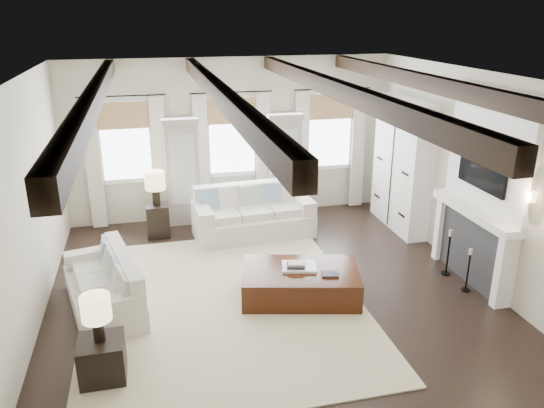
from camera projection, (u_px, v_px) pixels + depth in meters
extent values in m
plane|color=black|center=(276.00, 304.00, 7.72)|extent=(7.50, 7.50, 0.00)
cube|color=beige|center=(232.00, 139.00, 10.60)|extent=(6.50, 0.04, 3.20)
cube|color=beige|center=(404.00, 373.00, 3.75)|extent=(6.50, 0.04, 3.20)
cube|color=beige|center=(19.00, 221.00, 6.46)|extent=(0.04, 7.50, 3.20)
cube|color=beige|center=(488.00, 183.00, 7.89)|extent=(0.04, 7.50, 3.20)
cube|color=white|center=(277.00, 80.00, 6.63)|extent=(6.50, 7.50, 0.04)
cube|color=black|center=(95.00, 96.00, 6.19)|extent=(0.16, 7.40, 0.22)
cube|color=black|center=(218.00, 92.00, 6.50)|extent=(0.16, 7.40, 0.22)
cube|color=black|center=(333.00, 88.00, 6.83)|extent=(0.16, 7.40, 0.22)
cube|color=black|center=(435.00, 84.00, 7.15)|extent=(0.16, 7.40, 0.22)
cube|color=white|center=(126.00, 143.00, 10.11)|extent=(0.90, 0.03, 1.45)
cube|color=#A47A4E|center=(123.00, 116.00, 9.87)|extent=(0.94, 0.04, 0.50)
cube|color=beige|center=(94.00, 165.00, 10.01)|extent=(0.28, 0.08, 2.50)
cube|color=beige|center=(160.00, 161.00, 10.28)|extent=(0.28, 0.08, 2.50)
cylinder|color=black|center=(121.00, 96.00, 9.70)|extent=(1.60, 0.02, 0.02)
cube|color=white|center=(232.00, 137.00, 10.56)|extent=(0.90, 0.03, 1.45)
cube|color=#A47A4E|center=(232.00, 111.00, 10.32)|extent=(0.94, 0.04, 0.50)
cube|color=beige|center=(202.00, 159.00, 10.46)|extent=(0.28, 0.08, 2.50)
cube|color=beige|center=(263.00, 155.00, 10.73)|extent=(0.28, 0.08, 2.50)
cylinder|color=black|center=(231.00, 92.00, 10.15)|extent=(1.60, 0.02, 0.02)
cube|color=white|center=(329.00, 132.00, 11.01)|extent=(0.90, 0.03, 1.45)
cube|color=#A47A4E|center=(331.00, 107.00, 10.77)|extent=(0.94, 0.04, 0.50)
cube|color=beige|center=(302.00, 153.00, 10.91)|extent=(0.28, 0.08, 2.50)
cube|color=beige|center=(358.00, 149.00, 11.18)|extent=(0.28, 0.08, 2.50)
cylinder|color=black|center=(333.00, 89.00, 10.60)|extent=(1.60, 0.02, 0.02)
cube|color=#A79C92|center=(183.00, 174.00, 10.38)|extent=(0.64, 0.38, 2.00)
cube|color=#B2B7BA|center=(183.00, 170.00, 10.15)|extent=(0.48, 0.02, 1.40)
cube|color=#A79C92|center=(179.00, 121.00, 10.02)|extent=(0.70, 0.42, 0.12)
cube|color=#A79C92|center=(284.00, 168.00, 10.83)|extent=(0.64, 0.38, 2.00)
cube|color=#B2B7BA|center=(286.00, 163.00, 10.60)|extent=(0.48, 0.02, 1.40)
cube|color=#A79C92|center=(284.00, 116.00, 10.47)|extent=(0.70, 0.42, 0.12)
cube|color=#262628|center=(474.00, 248.00, 8.23)|extent=(0.18, 1.50, 1.10)
cube|color=black|center=(471.00, 257.00, 8.27)|extent=(0.10, 0.90, 0.70)
cube|color=white|center=(505.00, 272.00, 7.47)|extent=(0.26, 0.14, 1.10)
cube|color=white|center=(443.00, 228.00, 8.97)|extent=(0.26, 0.14, 1.10)
cube|color=white|center=(475.00, 212.00, 8.00)|extent=(0.32, 1.90, 0.12)
cube|color=white|center=(490.00, 151.00, 7.70)|extent=(0.10, 1.90, 1.80)
cube|color=black|center=(483.00, 168.00, 7.77)|extent=(0.07, 1.10, 0.64)
cylinder|color=#FFD899|center=(532.00, 197.00, 6.85)|extent=(0.10, 0.10, 0.14)
cube|color=silver|center=(402.00, 165.00, 10.11)|extent=(0.40, 1.70, 2.50)
cube|color=black|center=(392.00, 166.00, 10.06)|extent=(0.01, 0.02, 2.40)
cube|color=beige|center=(223.00, 303.00, 7.71)|extent=(3.92, 4.73, 0.02)
cube|color=silver|center=(254.00, 225.00, 10.01)|extent=(2.26, 1.14, 0.42)
cube|color=silver|center=(248.00, 195.00, 10.19)|extent=(2.10, 0.37, 0.52)
cube|color=silver|center=(202.00, 214.00, 9.62)|extent=(0.34, 0.96, 0.27)
cube|color=silver|center=(301.00, 203.00, 10.16)|extent=(0.34, 0.96, 0.27)
cube|color=silver|center=(222.00, 216.00, 9.69)|extent=(0.63, 0.67, 0.15)
cube|color=silver|center=(254.00, 212.00, 9.86)|extent=(0.63, 0.67, 0.15)
cube|color=silver|center=(285.00, 209.00, 10.03)|extent=(0.63, 0.67, 0.15)
cube|color=#7897B6|center=(209.00, 201.00, 9.80)|extent=(0.45, 0.26, 0.46)
cube|color=silver|center=(230.00, 199.00, 9.91)|extent=(0.45, 0.26, 0.46)
cube|color=beige|center=(250.00, 197.00, 10.02)|extent=(0.45, 0.26, 0.46)
cube|color=#7897B6|center=(270.00, 195.00, 10.13)|extent=(0.45, 0.26, 0.46)
cube|color=silver|center=(289.00, 193.00, 10.24)|extent=(0.45, 0.26, 0.46)
cube|color=silver|center=(104.00, 298.00, 7.53)|extent=(1.24, 2.01, 0.36)
cube|color=silver|center=(124.00, 268.00, 7.53)|extent=(0.59, 1.78, 0.44)
cube|color=silver|center=(92.00, 257.00, 8.12)|extent=(0.83, 0.41, 0.23)
cube|color=silver|center=(113.00, 307.00, 6.74)|extent=(0.83, 0.41, 0.23)
cube|color=silver|center=(93.00, 268.00, 7.86)|extent=(0.63, 0.61, 0.12)
cube|color=silver|center=(99.00, 283.00, 7.43)|extent=(0.63, 0.61, 0.12)
cube|color=silver|center=(105.00, 300.00, 6.99)|extent=(0.63, 0.61, 0.12)
cube|color=#7897B6|center=(105.00, 250.00, 8.02)|extent=(0.27, 0.41, 0.39)
cube|color=silver|center=(108.00, 257.00, 7.79)|extent=(0.27, 0.41, 0.39)
cube|color=beige|center=(111.00, 264.00, 7.57)|extent=(0.27, 0.41, 0.39)
cube|color=#7897B6|center=(115.00, 272.00, 7.34)|extent=(0.27, 0.41, 0.39)
cube|color=silver|center=(119.00, 280.00, 7.12)|extent=(0.27, 0.41, 0.39)
cube|color=beige|center=(123.00, 289.00, 6.89)|extent=(0.27, 0.41, 0.39)
cube|color=black|center=(301.00, 283.00, 7.83)|extent=(1.89, 1.43, 0.44)
cube|color=white|center=(299.00, 267.00, 7.81)|extent=(0.58, 0.49, 0.04)
cube|color=#262628|center=(296.00, 266.00, 7.75)|extent=(0.30, 0.26, 0.04)
cube|color=beige|center=(296.00, 263.00, 7.75)|extent=(0.25, 0.22, 0.03)
cube|color=#262628|center=(330.00, 274.00, 7.60)|extent=(0.28, 0.23, 0.03)
cube|color=black|center=(102.00, 359.00, 6.07)|extent=(0.51, 0.51, 0.51)
cylinder|color=black|center=(99.00, 330.00, 5.94)|extent=(0.13, 0.13, 0.28)
cylinder|color=#F9D89E|center=(96.00, 308.00, 5.84)|extent=(0.33, 0.33, 0.29)
cube|color=black|center=(158.00, 220.00, 9.97)|extent=(0.41, 0.41, 0.62)
cylinder|color=black|center=(156.00, 197.00, 9.81)|extent=(0.14, 0.14, 0.31)
cylinder|color=#F9D89E|center=(155.00, 180.00, 9.70)|extent=(0.37, 0.37, 0.33)
cylinder|color=black|center=(465.00, 290.00, 8.08)|extent=(0.14, 0.14, 0.02)
cylinder|color=black|center=(468.00, 272.00, 7.98)|extent=(0.03, 0.03, 0.62)
cylinder|color=beige|center=(471.00, 252.00, 7.86)|extent=(0.05, 0.05, 0.09)
cylinder|color=black|center=(446.00, 273.00, 8.59)|extent=(0.16, 0.16, 0.02)
cylinder|color=black|center=(448.00, 255.00, 8.48)|extent=(0.03, 0.03, 0.68)
cylinder|color=beige|center=(451.00, 233.00, 8.35)|extent=(0.06, 0.06, 0.10)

